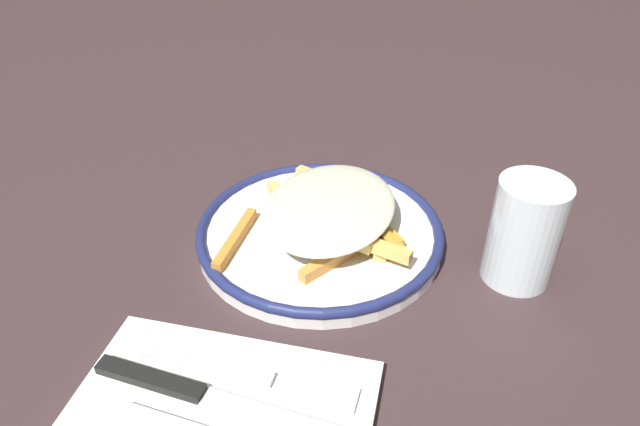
% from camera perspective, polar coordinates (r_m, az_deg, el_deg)
% --- Properties ---
extents(ground_plane, '(2.60, 2.60, 0.00)m').
position_cam_1_polar(ground_plane, '(0.60, 0.00, -2.79)').
color(ground_plane, '#3A2A2C').
extents(plate, '(0.25, 0.25, 0.02)m').
position_cam_1_polar(plate, '(0.59, 0.00, -1.94)').
color(plate, white).
rests_on(plate, ground_plane).
extents(fries_heap, '(0.18, 0.18, 0.04)m').
position_cam_1_polar(fries_heap, '(0.58, 1.13, 0.08)').
color(fries_heap, '#E5B44F').
rests_on(fries_heap, plate).
extents(napkin, '(0.14, 0.23, 0.01)m').
position_cam_1_polar(napkin, '(0.46, -9.67, -18.63)').
color(napkin, white).
rests_on(napkin, ground_plane).
extents(fork, '(0.04, 0.18, 0.00)m').
position_cam_1_polar(fork, '(0.46, -7.23, -15.71)').
color(fork, silver).
rests_on(fork, napkin).
extents(knife, '(0.05, 0.21, 0.01)m').
position_cam_1_polar(knife, '(0.45, -12.00, -17.23)').
color(knife, black).
rests_on(knife, napkin).
extents(water_glass, '(0.06, 0.06, 0.10)m').
position_cam_1_polar(water_glass, '(0.56, 19.69, -1.81)').
color(water_glass, silver).
rests_on(water_glass, ground_plane).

